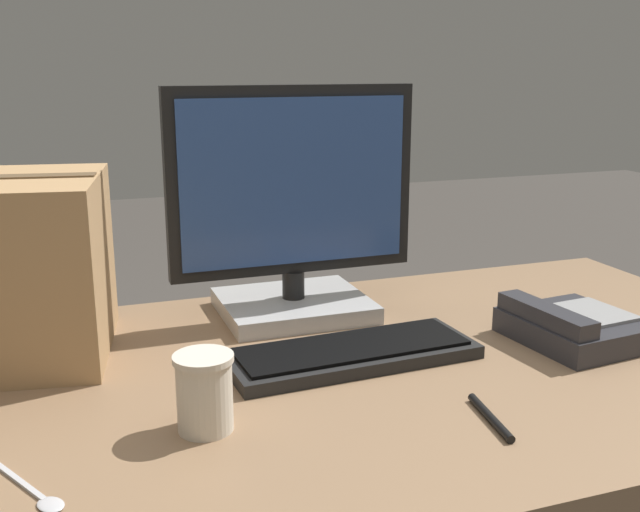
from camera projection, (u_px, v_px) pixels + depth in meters
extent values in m
cube|color=#B7B7B7|center=(294.00, 305.00, 1.49)|extent=(0.28, 0.25, 0.03)
cylinder|color=black|center=(293.00, 284.00, 1.48)|extent=(0.04, 0.04, 0.05)
cube|color=black|center=(292.00, 181.00, 1.43)|extent=(0.48, 0.03, 0.36)
cube|color=#2D4C8C|center=(295.00, 182.00, 1.41)|extent=(0.44, 0.01, 0.31)
cube|color=black|center=(351.00, 354.00, 1.26)|extent=(0.43, 0.18, 0.02)
cube|color=black|center=(351.00, 346.00, 1.25)|extent=(0.39, 0.15, 0.01)
cube|color=#2D2D33|center=(576.00, 329.00, 1.34)|extent=(0.22, 0.24, 0.04)
cube|color=#2D2D33|center=(546.00, 315.00, 1.30)|extent=(0.07, 0.21, 0.03)
cube|color=gray|center=(592.00, 312.00, 1.35)|extent=(0.12, 0.14, 0.01)
cylinder|color=beige|center=(205.00, 396.00, 1.01)|extent=(0.08, 0.08, 0.10)
cylinder|color=beige|center=(203.00, 358.00, 1.00)|extent=(0.08, 0.08, 0.01)
cube|color=silver|center=(16.00, 479.00, 0.90)|extent=(0.07, 0.12, 0.00)
ellipsoid|color=silver|center=(51.00, 505.00, 0.84)|extent=(0.04, 0.05, 0.00)
cylinder|color=black|center=(490.00, 417.00, 1.04)|extent=(0.03, 0.13, 0.01)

